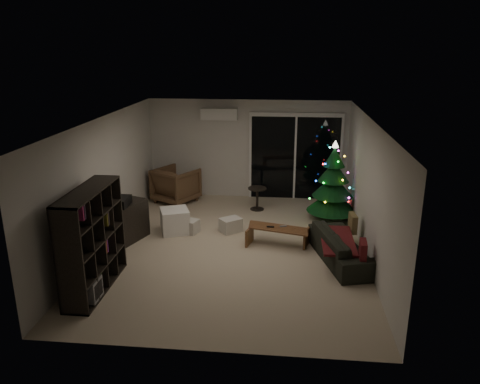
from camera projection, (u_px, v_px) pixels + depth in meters
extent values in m
plane|color=beige|center=(233.00, 248.00, 9.14)|extent=(6.50, 6.50, 0.00)
plane|color=white|center=(233.00, 120.00, 8.39)|extent=(6.50, 6.50, 0.00)
cube|color=silver|center=(248.00, 149.00, 11.85)|extent=(5.00, 0.02, 2.50)
cube|color=silver|center=(203.00, 264.00, 5.68)|extent=(5.00, 0.02, 2.50)
cube|color=silver|center=(104.00, 183.00, 9.00)|extent=(0.02, 6.50, 2.50)
cube|color=silver|center=(369.00, 190.00, 8.53)|extent=(0.02, 6.50, 2.50)
cube|color=black|center=(295.00, 158.00, 11.77)|extent=(2.20, 0.02, 2.10)
cube|color=white|center=(219.00, 114.00, 11.53)|extent=(0.90, 0.22, 0.28)
cube|color=#3F3833|center=(293.00, 194.00, 12.60)|extent=(2.60, 1.00, 0.10)
cube|color=white|center=(294.00, 170.00, 12.81)|extent=(2.20, 0.06, 1.00)
cube|color=black|center=(120.00, 225.00, 9.23)|extent=(0.88, 1.35, 0.79)
cube|color=black|center=(118.00, 202.00, 9.08)|extent=(0.40, 0.47, 0.17)
imported|color=brown|center=(176.00, 185.00, 11.68)|extent=(1.28, 1.29, 0.87)
cube|color=white|center=(175.00, 221.00, 9.83)|extent=(0.72, 0.72, 0.50)
cube|color=silver|center=(189.00, 226.00, 9.84)|extent=(0.47, 0.42, 0.28)
cube|color=silver|center=(231.00, 225.00, 9.88)|extent=(0.53, 0.51, 0.30)
cylinder|color=black|center=(257.00, 199.00, 11.17)|extent=(0.55, 0.55, 0.55)
cylinder|color=black|center=(191.00, 159.00, 12.22)|extent=(0.29, 0.29, 1.84)
imported|color=black|center=(343.00, 247.00, 8.53)|extent=(1.19, 1.99, 0.54)
cube|color=#591813|center=(337.00, 240.00, 8.50)|extent=(0.58, 1.34, 0.04)
cube|color=#9A8755|center=(353.00, 223.00, 9.05)|extent=(0.14, 0.37, 0.36)
cube|color=#591813|center=(363.00, 251.00, 7.82)|extent=(0.13, 0.36, 0.36)
cube|color=black|center=(270.00, 227.00, 9.16)|extent=(0.15, 0.04, 0.02)
cube|color=slate|center=(283.00, 226.00, 9.18)|extent=(0.14, 0.08, 0.02)
cone|color=#0F401F|center=(333.00, 181.00, 10.35)|extent=(1.38, 1.38, 1.81)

